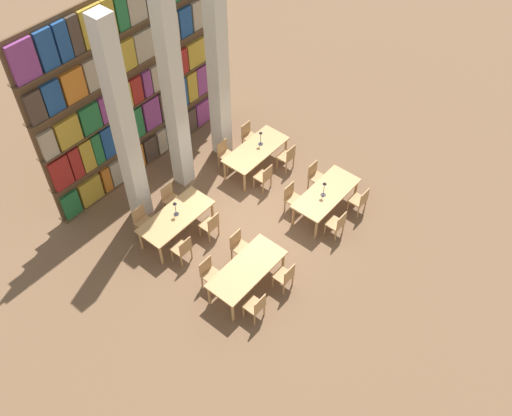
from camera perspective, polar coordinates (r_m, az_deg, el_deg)
name	(u,v)px	position (r m, az deg, el deg)	size (l,w,h in m)	color
ground_plane	(253,222)	(15.59, -0.35, -1.42)	(40.00, 40.00, 0.00)	brown
bookshelf_bank	(138,85)	(15.97, -11.69, 11.96)	(6.60, 0.35, 5.50)	brown
pillar_left	(124,128)	(14.11, -13.08, 7.79)	(0.44, 0.44, 6.00)	beige
pillar_center	(174,95)	(14.91, -8.25, 11.08)	(0.44, 0.44, 6.00)	beige
pillar_right	(218,67)	(15.84, -3.85, 13.93)	(0.44, 0.44, 6.00)	beige
reading_table_0	(247,270)	(13.77, -0.92, -6.25)	(2.07, 0.91, 0.74)	tan
chair_0	(256,306)	(13.42, 0.00, -9.79)	(0.42, 0.40, 0.88)	tan
chair_1	(209,273)	(13.99, -4.68, -6.49)	(0.42, 0.40, 0.88)	tan
chair_2	(285,276)	(13.91, 2.93, -6.82)	(0.42, 0.40, 0.88)	tan
chair_3	(239,246)	(14.46, -1.70, -3.77)	(0.42, 0.40, 0.88)	tan
reading_table_1	(326,194)	(15.50, 7.04, 1.36)	(2.07, 0.91, 0.74)	tan
chair_4	(337,224)	(15.07, 8.10, -1.55)	(0.42, 0.40, 0.88)	tan
chair_5	(292,197)	(15.59, 3.64, 1.07)	(0.42, 0.40, 0.88)	tan
chair_6	(360,200)	(15.74, 10.33, 0.78)	(0.42, 0.40, 0.88)	tan
chair_7	(316,176)	(16.23, 5.98, 3.23)	(0.42, 0.40, 0.88)	tan
desk_lamp_0	(324,186)	(15.13, 6.84, 2.15)	(0.14, 0.14, 0.48)	#232328
reading_table_2	(176,218)	(14.96, -7.99, -0.97)	(2.07, 0.91, 0.74)	tan
chair_8	(183,249)	(14.51, -7.35, -4.07)	(0.42, 0.40, 0.88)	tan
chair_9	(143,220)	(15.29, -11.27, -1.23)	(0.42, 0.40, 0.88)	tan
chair_10	(210,225)	(14.94, -4.58, -1.69)	(0.42, 0.40, 0.88)	tan
chair_11	(171,199)	(15.70, -8.52, 0.95)	(0.42, 0.40, 0.88)	tan
desk_lamp_1	(175,206)	(14.71, -8.09, 0.18)	(0.14, 0.14, 0.47)	#232328
reading_table_3	(256,151)	(16.63, -0.01, 5.74)	(2.07, 0.91, 0.74)	tan
chair_12	(264,176)	(16.12, 0.83, 3.18)	(0.42, 0.40, 0.88)	tan
chair_13	(225,154)	(16.83, -3.09, 5.43)	(0.42, 0.40, 0.88)	tan
chair_14	(287,157)	(16.74, 3.15, 5.15)	(0.42, 0.40, 0.88)	tan
chair_15	(249,135)	(17.42, -0.72, 7.27)	(0.42, 0.40, 0.88)	tan
desk_lamp_2	(261,136)	(16.52, 0.47, 7.25)	(0.14, 0.14, 0.48)	#232328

